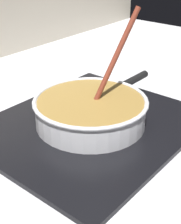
# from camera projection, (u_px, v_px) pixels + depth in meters

# --- Properties ---
(ground) EXTENTS (2.40, 1.60, 0.04)m
(ground) POSITION_uv_depth(u_px,v_px,m) (121.00, 157.00, 0.82)
(ground) COLOR #B7B7BC
(hob_plate) EXTENTS (0.56, 0.48, 0.01)m
(hob_plate) POSITION_uv_depth(u_px,v_px,m) (91.00, 125.00, 0.91)
(hob_plate) COLOR black
(hob_plate) RESTS_ON ground
(burner_ring) EXTENTS (0.17, 0.17, 0.01)m
(burner_ring) POSITION_uv_depth(u_px,v_px,m) (91.00, 122.00, 0.90)
(burner_ring) COLOR #592D0C
(burner_ring) RESTS_ON hob_plate
(spare_burner) EXTENTS (0.12, 0.12, 0.01)m
(spare_burner) POSITION_uv_depth(u_px,v_px,m) (127.00, 101.00, 1.02)
(spare_burner) COLOR #262628
(spare_burner) RESTS_ON hob_plate
(cooking_pan) EXTENTS (0.42, 0.30, 0.29)m
(cooking_pan) POSITION_uv_depth(u_px,v_px,m) (91.00, 110.00, 0.89)
(cooking_pan) COLOR silver
(cooking_pan) RESTS_ON hob_plate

